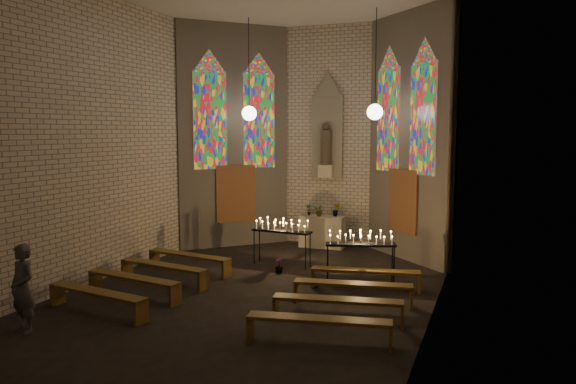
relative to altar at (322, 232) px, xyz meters
The scene contains 18 objects.
floor 5.47m from the altar, 90.00° to the right, with size 12.00×12.00×0.00m, color black.
room 3.83m from the altar, 90.00° to the right, with size 8.22×12.43×7.00m.
altar is the anchor object (origin of this frame).
flower_vase_left 0.82m from the altar, behind, with size 0.19×0.13×0.36m, color #4C723F.
flower_vase_center 0.69m from the altar, 139.24° to the right, with size 0.33×0.28×0.36m, color #4C723F.
flower_vase_right 0.83m from the altar, 11.48° to the left, with size 0.23×0.18×0.42m, color #4C723F.
aisle_flower_pot 3.49m from the altar, 91.93° to the right, with size 0.21×0.21×0.37m, color #4C723F.
votive_stand_left 2.79m from the altar, 96.94° to the right, with size 1.69×0.53×1.22m.
votive_stand_right 4.35m from the altar, 60.68° to the right, with size 1.72×0.89×1.23m.
pew_left_0 4.84m from the altar, 119.00° to the right, with size 2.53×0.77×0.48m.
pew_right_0 4.84m from the altar, 61.00° to the right, with size 2.53×0.77×0.48m.
pew_left_1 5.92m from the altar, 113.36° to the right, with size 2.53×0.77×0.48m.
pew_right_1 5.92m from the altar, 66.64° to the right, with size 2.53×0.77×0.48m.
pew_left_2 7.04m from the altar, 109.48° to the right, with size 2.53×0.77×0.48m.
pew_right_2 7.04m from the altar, 70.52° to the right, with size 2.53×0.77×0.48m.
pew_left_3 8.18m from the altar, 106.68° to the right, with size 2.53×0.77×0.48m.
pew_right_3 8.18m from the altar, 73.32° to the right, with size 2.53×0.77×0.48m.
visitor 9.61m from the altar, 107.59° to the right, with size 0.60×0.40×1.65m, color #44434C.
Camera 1 is at (5.14, -11.34, 3.70)m, focal length 35.00 mm.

